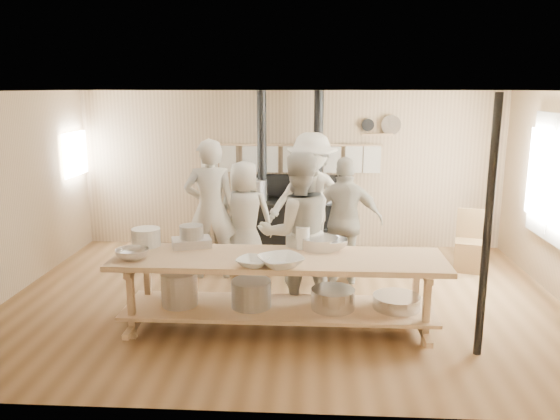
{
  "coord_description": "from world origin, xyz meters",
  "views": [
    {
      "loc": [
        0.35,
        -6.54,
        2.64
      ],
      "look_at": [
        -0.05,
        0.2,
        1.12
      ],
      "focal_mm": 35.0,
      "sensor_mm": 36.0,
      "label": 1
    }
  ],
  "objects_px": {
    "cook_left": "(297,233)",
    "chair": "(469,253)",
    "stove": "(289,220)",
    "cook_by_window": "(311,200)",
    "prep_table": "(278,285)",
    "cook_right": "(345,221)",
    "cook_center": "(245,218)",
    "cook_far_left": "(210,209)",
    "roasting_pan": "(192,242)"
  },
  "relations": [
    {
      "from": "cook_left",
      "to": "chair",
      "type": "bearing_deg",
      "value": -163.59
    },
    {
      "from": "stove",
      "to": "cook_by_window",
      "type": "xyz_separation_m",
      "value": [
        0.36,
        -0.7,
        0.48
      ]
    },
    {
      "from": "prep_table",
      "to": "chair",
      "type": "xyz_separation_m",
      "value": [
        2.7,
        2.22,
        -0.26
      ]
    },
    {
      "from": "cook_right",
      "to": "cook_by_window",
      "type": "distance_m",
      "value": 0.88
    },
    {
      "from": "stove",
      "to": "cook_center",
      "type": "bearing_deg",
      "value": -117.59
    },
    {
      "from": "cook_far_left",
      "to": "roasting_pan",
      "type": "relative_size",
      "value": 4.53
    },
    {
      "from": "cook_far_left",
      "to": "stove",
      "type": "bearing_deg",
      "value": -138.07
    },
    {
      "from": "cook_far_left",
      "to": "cook_center",
      "type": "distance_m",
      "value": 0.51
    },
    {
      "from": "cook_center",
      "to": "chair",
      "type": "relative_size",
      "value": 1.85
    },
    {
      "from": "cook_far_left",
      "to": "chair",
      "type": "height_order",
      "value": "cook_far_left"
    },
    {
      "from": "stove",
      "to": "cook_center",
      "type": "height_order",
      "value": "stove"
    },
    {
      "from": "cook_left",
      "to": "cook_by_window",
      "type": "height_order",
      "value": "cook_by_window"
    },
    {
      "from": "prep_table",
      "to": "cook_center",
      "type": "distance_m",
      "value": 2.0
    },
    {
      "from": "cook_far_left",
      "to": "chair",
      "type": "bearing_deg",
      "value": 178.32
    },
    {
      "from": "prep_table",
      "to": "cook_center",
      "type": "height_order",
      "value": "cook_center"
    },
    {
      "from": "cook_far_left",
      "to": "cook_center",
      "type": "bearing_deg",
      "value": -167.85
    },
    {
      "from": "cook_far_left",
      "to": "cook_left",
      "type": "height_order",
      "value": "cook_far_left"
    },
    {
      "from": "cook_by_window",
      "to": "roasting_pan",
      "type": "relative_size",
      "value": 4.62
    },
    {
      "from": "chair",
      "to": "cook_far_left",
      "type": "bearing_deg",
      "value": -157.03
    },
    {
      "from": "cook_center",
      "to": "cook_by_window",
      "type": "xyz_separation_m",
      "value": [
        0.95,
        0.44,
        0.18
      ]
    },
    {
      "from": "prep_table",
      "to": "roasting_pan",
      "type": "relative_size",
      "value": 8.29
    },
    {
      "from": "cook_right",
      "to": "cook_far_left",
      "type": "bearing_deg",
      "value": -3.17
    },
    {
      "from": "stove",
      "to": "cook_right",
      "type": "relative_size",
      "value": 1.49
    },
    {
      "from": "cook_left",
      "to": "cook_center",
      "type": "height_order",
      "value": "cook_left"
    },
    {
      "from": "prep_table",
      "to": "roasting_pan",
      "type": "distance_m",
      "value": 1.13
    },
    {
      "from": "cook_left",
      "to": "chair",
      "type": "xyz_separation_m",
      "value": [
        2.5,
        1.63,
        -0.7
      ]
    },
    {
      "from": "cook_left",
      "to": "cook_center",
      "type": "distance_m",
      "value": 1.52
    },
    {
      "from": "prep_table",
      "to": "cook_far_left",
      "type": "height_order",
      "value": "cook_far_left"
    },
    {
      "from": "cook_center",
      "to": "cook_left",
      "type": "bearing_deg",
      "value": 116.55
    },
    {
      "from": "prep_table",
      "to": "roasting_pan",
      "type": "bearing_deg",
      "value": 161.95
    },
    {
      "from": "prep_table",
      "to": "cook_right",
      "type": "distance_m",
      "value": 1.82
    },
    {
      "from": "cook_left",
      "to": "cook_far_left",
      "type": "bearing_deg",
      "value": -58.42
    },
    {
      "from": "cook_center",
      "to": "roasting_pan",
      "type": "bearing_deg",
      "value": 69.96
    },
    {
      "from": "cook_by_window",
      "to": "cook_left",
      "type": "bearing_deg",
      "value": -87.3
    },
    {
      "from": "prep_table",
      "to": "cook_far_left",
      "type": "bearing_deg",
      "value": 121.52
    },
    {
      "from": "cook_left",
      "to": "roasting_pan",
      "type": "distance_m",
      "value": 1.24
    },
    {
      "from": "stove",
      "to": "cook_center",
      "type": "relative_size",
      "value": 1.58
    },
    {
      "from": "cook_center",
      "to": "cook_right",
      "type": "relative_size",
      "value": 0.95
    },
    {
      "from": "stove",
      "to": "cook_right",
      "type": "distance_m",
      "value": 1.69
    },
    {
      "from": "cook_far_left",
      "to": "cook_center",
      "type": "relative_size",
      "value": 1.19
    },
    {
      "from": "stove",
      "to": "cook_right",
      "type": "bearing_deg",
      "value": -60.35
    },
    {
      "from": "cook_left",
      "to": "cook_center",
      "type": "xyz_separation_m",
      "value": [
        -0.79,
        1.29,
        -0.14
      ]
    },
    {
      "from": "cook_right",
      "to": "chair",
      "type": "xyz_separation_m",
      "value": [
        1.88,
        0.64,
        -0.61
      ]
    },
    {
      "from": "cook_center",
      "to": "chair",
      "type": "bearing_deg",
      "value": -178.97
    },
    {
      "from": "cook_by_window",
      "to": "chair",
      "type": "height_order",
      "value": "cook_by_window"
    },
    {
      "from": "stove",
      "to": "roasting_pan",
      "type": "height_order",
      "value": "stove"
    },
    {
      "from": "stove",
      "to": "cook_left",
      "type": "bearing_deg",
      "value": -85.43
    },
    {
      "from": "cook_left",
      "to": "cook_by_window",
      "type": "distance_m",
      "value": 1.73
    },
    {
      "from": "prep_table",
      "to": "chair",
      "type": "relative_size",
      "value": 4.05
    },
    {
      "from": "stove",
      "to": "cook_far_left",
      "type": "height_order",
      "value": "stove"
    }
  ]
}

